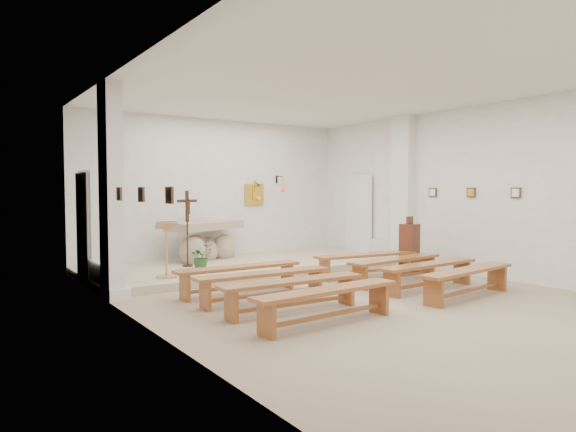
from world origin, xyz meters
TOP-DOWN VIEW (x-y plane):
  - ground at (0.00, 0.00)m, footprint 7.00×10.00m
  - wall_left at (-3.49, 0.00)m, footprint 0.02×10.00m
  - wall_right at (3.49, 0.00)m, footprint 0.02×10.00m
  - wall_back at (0.00, 4.99)m, footprint 7.00×0.02m
  - ceiling at (0.00, 0.00)m, footprint 7.00×10.00m
  - sanctuary_platform at (0.00, 3.50)m, footprint 6.98×3.00m
  - pilaster_left at (-3.37, 2.00)m, footprint 0.26×0.55m
  - pilaster_right at (3.37, 2.00)m, footprint 0.26×0.55m
  - gold_wall_relief at (1.05, 4.96)m, footprint 0.55×0.04m
  - sanctuary_lamp at (1.75, 4.71)m, footprint 0.11×0.36m
  - station_frame_left_front at (-3.47, -0.80)m, footprint 0.03×0.20m
  - station_frame_left_mid at (-3.47, 0.20)m, footprint 0.03×0.20m
  - station_frame_left_rear at (-3.47, 1.20)m, footprint 0.03×0.20m
  - station_frame_right_front at (3.47, -0.80)m, footprint 0.03×0.20m
  - station_frame_right_mid at (3.47, 0.20)m, footprint 0.03×0.20m
  - station_frame_right_rear at (3.47, 1.20)m, footprint 0.03×0.20m
  - radiator_left at (-3.43, 2.70)m, footprint 0.10×0.85m
  - radiator_right at (3.43, 2.70)m, footprint 0.10×0.85m
  - altar at (-0.62, 4.39)m, footprint 2.03×1.35m
  - lectern at (-2.22, 2.60)m, footprint 0.44×0.40m
  - crucifix_stand at (-1.34, 3.68)m, footprint 0.48×0.21m
  - potted_plant at (-1.26, 3.19)m, footprint 0.53×0.47m
  - donation_pedestal at (2.59, 1.06)m, footprint 0.38×0.38m
  - bench_left_front at (-1.47, 1.19)m, footprint 2.28×0.38m
  - bench_right_front at (1.47, 1.19)m, footprint 2.31×0.67m
  - bench_left_second at (-1.47, 0.38)m, footprint 2.30×0.48m
  - bench_right_second at (1.47, 0.38)m, footprint 2.30×0.55m
  - bench_left_third at (-1.47, -0.42)m, footprint 2.29×0.45m
  - bench_right_third at (1.47, -0.42)m, footprint 2.30×0.49m
  - bench_left_fourth at (-1.47, -1.23)m, footprint 2.30×0.48m
  - bench_right_fourth at (1.47, -1.23)m, footprint 2.31×0.63m

SIDE VIEW (x-z plane):
  - ground at x=0.00m, z-range 0.00..0.00m
  - sanctuary_platform at x=0.00m, z-range 0.00..0.15m
  - radiator_left at x=-3.43m, z-range 0.01..0.53m
  - radiator_right at x=3.43m, z-range 0.01..0.53m
  - bench_left_front at x=-1.47m, z-range 0.12..0.60m
  - bench_right_front at x=1.47m, z-range 0.12..0.60m
  - bench_left_second at x=-1.47m, z-range 0.12..0.60m
  - bench_right_second at x=1.47m, z-range 0.12..0.60m
  - bench_left_third at x=-1.47m, z-range 0.12..0.60m
  - bench_right_third at x=1.47m, z-range 0.12..0.60m
  - bench_left_fourth at x=-1.47m, z-range 0.12..0.60m
  - bench_right_fourth at x=1.47m, z-range 0.12..0.60m
  - potted_plant at x=-1.26m, z-range 0.15..0.66m
  - altar at x=-0.62m, z-range 0.04..1.01m
  - donation_pedestal at x=2.59m, z-range -0.07..1.14m
  - lectern at x=-2.22m, z-range 0.14..1.22m
  - crucifix_stand at x=-1.34m, z-range 0.28..1.88m
  - gold_wall_relief at x=1.05m, z-range 1.38..1.92m
  - station_frame_left_front at x=-3.47m, z-range 1.62..1.82m
  - station_frame_left_mid at x=-3.47m, z-range 1.62..1.82m
  - station_frame_left_rear at x=-3.47m, z-range 1.62..1.82m
  - station_frame_right_front at x=3.47m, z-range 1.62..1.82m
  - station_frame_right_mid at x=3.47m, z-range 1.62..1.82m
  - station_frame_right_rear at x=3.47m, z-range 1.62..1.82m
  - wall_left at x=-3.49m, z-range 0.00..3.50m
  - wall_right at x=3.49m, z-range 0.00..3.50m
  - wall_back at x=0.00m, z-range 0.00..3.50m
  - pilaster_left at x=-3.37m, z-range 0.00..3.50m
  - pilaster_right at x=3.37m, z-range 0.00..3.50m
  - sanctuary_lamp at x=1.75m, z-range 1.59..2.03m
  - ceiling at x=0.00m, z-range 3.48..3.50m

